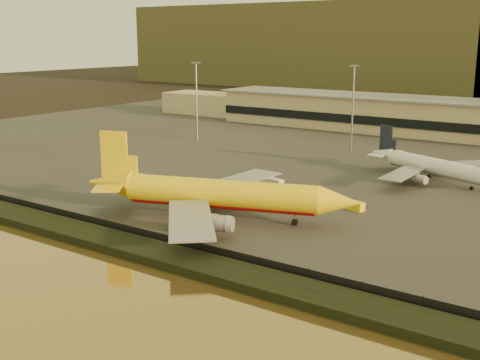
# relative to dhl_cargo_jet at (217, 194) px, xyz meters

# --- Properties ---
(ground) EXTENTS (900.00, 900.00, 0.00)m
(ground) POSITION_rel_dhl_cargo_jet_xyz_m (2.81, -4.41, -4.91)
(ground) COLOR black
(ground) RESTS_ON ground
(embankment) EXTENTS (320.00, 7.00, 1.40)m
(embankment) POSITION_rel_dhl_cargo_jet_xyz_m (2.81, -21.41, -4.21)
(embankment) COLOR black
(embankment) RESTS_ON ground
(tarmac) EXTENTS (320.00, 220.00, 0.20)m
(tarmac) POSITION_rel_dhl_cargo_jet_xyz_m (2.81, 90.59, -4.81)
(tarmac) COLOR #2D2D2D
(tarmac) RESTS_ON ground
(perimeter_fence) EXTENTS (300.00, 0.05, 2.20)m
(perimeter_fence) POSITION_rel_dhl_cargo_jet_xyz_m (2.81, -17.41, -3.61)
(perimeter_fence) COLOR black
(perimeter_fence) RESTS_ON tarmac
(terminal_building) EXTENTS (202.00, 25.00, 12.60)m
(terminal_building) POSITION_rel_dhl_cargo_jet_xyz_m (-11.71, 121.15, 1.34)
(terminal_building) COLOR tan
(terminal_building) RESTS_ON tarmac
(apron_light_masts) EXTENTS (152.20, 12.20, 25.40)m
(apron_light_masts) POSITION_rel_dhl_cargo_jet_xyz_m (17.81, 70.59, 10.80)
(apron_light_masts) COLOR slate
(apron_light_masts) RESTS_ON tarmac
(dhl_cargo_jet) EXTENTS (51.40, 48.91, 15.76)m
(dhl_cargo_jet) POSITION_rel_dhl_cargo_jet_xyz_m (0.00, 0.00, 0.00)
(dhl_cargo_jet) COLOR yellow
(dhl_cargo_jet) RESTS_ON tarmac
(white_narrowbody_jet) EXTENTS (37.46, 35.36, 11.25)m
(white_narrowbody_jet) POSITION_rel_dhl_cargo_jet_xyz_m (23.64, 54.06, -1.35)
(white_narrowbody_jet) COLOR silver
(white_narrowbody_jet) RESTS_ON tarmac
(gse_vehicle_yellow) EXTENTS (4.21, 2.58, 1.76)m
(gse_vehicle_yellow) POSITION_rel_dhl_cargo_jet_xyz_m (18.87, 20.12, -3.83)
(gse_vehicle_yellow) COLOR yellow
(gse_vehicle_yellow) RESTS_ON tarmac
(gse_vehicle_white) EXTENTS (4.26, 2.47, 1.81)m
(gse_vehicle_white) POSITION_rel_dhl_cargo_jet_xyz_m (-3.98, 27.39, -3.80)
(gse_vehicle_white) COLOR silver
(gse_vehicle_white) RESTS_ON tarmac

